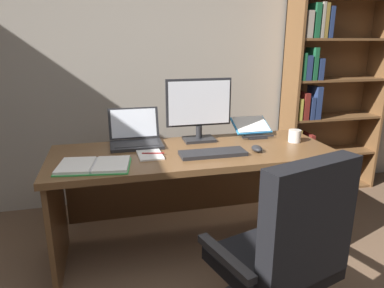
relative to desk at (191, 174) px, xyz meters
The scene contains 13 objects.
wall_back 1.19m from the desk, 95.23° to the left, with size 5.62×0.12×2.59m, color #A89E8E.
desk is the anchor object (origin of this frame).
bookshelf 1.71m from the desk, 25.65° to the left, with size 0.94×0.31×2.16m.
office_chair 0.97m from the desk, 76.78° to the right, with size 0.69×0.61×0.97m.
monitor 0.45m from the desk, 56.91° to the left, with size 0.47×0.16×0.44m.
laptop 0.46m from the desk, 157.24° to the left, with size 0.35×0.30×0.24m.
keyboard 0.30m from the desk, 64.56° to the right, with size 0.42×0.15×0.02m, color #232326.
computer_mouse 0.49m from the desk, 26.78° to the right, with size 0.06×0.10×0.04m, color #232326.
reading_stand_with_book 0.62m from the desk, 20.66° to the left, with size 0.28×0.26×0.12m.
open_binder 0.71m from the desk, 158.40° to the right, with size 0.44×0.32×0.02m.
notepad 0.37m from the desk, 158.74° to the right, with size 0.15×0.21×0.01m, color white.
pen 0.36m from the desk, 157.33° to the right, with size 0.01×0.01×0.14m, color maroon.
coffee_mug 0.79m from the desk, ahead, with size 0.09×0.09×0.09m, color silver.
Camera 1 is at (-0.45, -0.74, 1.44)m, focal length 32.68 mm.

